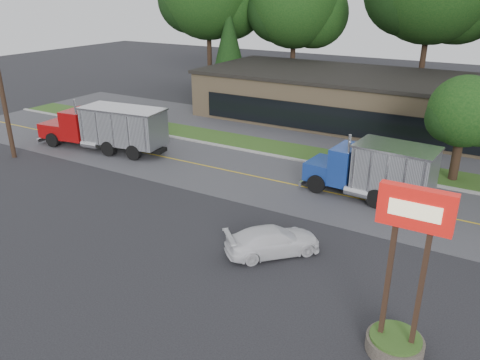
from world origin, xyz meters
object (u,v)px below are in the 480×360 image
object	(u,v)px
dump_truck_blue	(376,170)
rally_car	(273,241)
dump_truck_red	(108,127)
utility_pole	(1,87)
bilo_sign	(401,301)

from	to	relation	value
dump_truck_blue	rally_car	size ratio (longest dim) A/B	1.70
dump_truck_red	rally_car	world-z (taller)	dump_truck_red
utility_pole	rally_car	size ratio (longest dim) A/B	2.27
rally_car	dump_truck_red	bearing A→B (deg)	20.67
dump_truck_blue	rally_car	world-z (taller)	dump_truck_blue
dump_truck_red	rally_car	xyz separation A→B (m)	(17.30, -7.13, -1.18)
dump_truck_red	dump_truck_blue	xyz separation A→B (m)	(19.61, 1.25, -0.01)
dump_truck_red	dump_truck_blue	bearing A→B (deg)	176.92
bilo_sign	dump_truck_red	xyz separation A→B (m)	(-23.67, 10.71, -0.21)
bilo_sign	rally_car	size ratio (longest dim) A/B	1.35
bilo_sign	dump_truck_red	size ratio (longest dim) A/B	0.55
dump_truck_blue	bilo_sign	bearing A→B (deg)	113.42
bilo_sign	dump_truck_blue	size ratio (longest dim) A/B	0.80
utility_pole	dump_truck_red	size ratio (longest dim) A/B	0.93
bilo_sign	dump_truck_blue	bearing A→B (deg)	108.73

